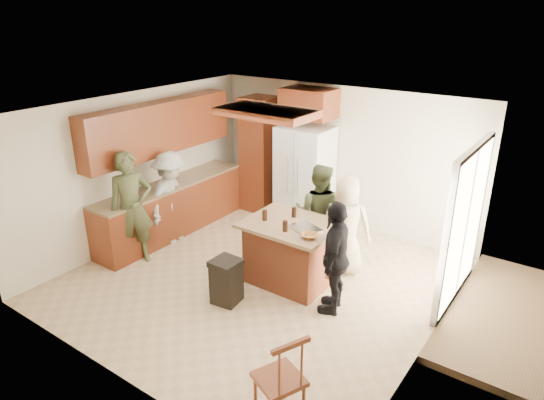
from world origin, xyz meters
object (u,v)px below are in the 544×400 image
Objects in this scene: person_front_left at (131,209)px; person_behind_right at (346,225)px; trash_bin at (226,281)px; person_counter at (171,198)px; kitchen_island at (291,252)px; spindle_chair at (280,380)px; person_side_right at (335,257)px; refrigerator at (304,176)px; person_behind_left at (319,213)px.

person_behind_right is at bearing -30.59° from person_front_left.
person_front_left reaches higher than trash_bin.
person_counter is 2.36m from kitchen_island.
trash_bin is at bearing 144.30° from spindle_chair.
person_front_left is 1.13× the size of person_counter.
person_counter is (-3.19, 0.22, 0.02)m from person_side_right.
person_behind_right is at bearing -39.31° from refrigerator.
person_counter is 4.24m from spindle_chair.
trash_bin is 0.63× the size of spindle_chair.
person_front_left is at bearing 160.35° from spindle_chair.
person_counter reaches higher than person_side_right.
refrigerator reaches higher than person_behind_right.
person_behind_right is 1.18× the size of kitchen_island.
person_behind_right is 0.91m from kitchen_island.
kitchen_island is at bearing -63.35° from refrigerator.
refrigerator is at bearing -45.83° from person_counter.
person_counter is (-2.31, -0.87, 0.00)m from person_behind_left.
refrigerator is at bearing 3.68° from person_front_left.
person_front_left is 0.99× the size of refrigerator.
refrigerator is (-1.80, 2.16, 0.13)m from person_side_right.
person_side_right is at bearing -17.33° from kitchen_island.
trash_bin is 2.12m from spindle_chair.
person_behind_right is 1.03m from person_side_right.
kitchen_island reaches higher than trash_bin.
person_side_right is 1.55× the size of spindle_chair.
refrigerator is 2.86× the size of trash_bin.
person_counter reaches higher than person_behind_right.
person_counter is at bearing 6.06° from person_behind_left.
person_side_right is 1.99m from spindle_chair.
kitchen_island is 1.04m from trash_bin.
trash_bin is (1.93, -0.90, -0.47)m from person_counter.
person_side_right is 0.94m from kitchen_island.
person_behind_right is 2.40× the size of trash_bin.
person_front_left is 1.39× the size of kitchen_island.
person_front_left reaches higher than person_counter.
kitchen_island is at bearing -122.93° from person_side_right.
person_behind_right is 2.94m from person_counter.
person_side_right is 2.81m from refrigerator.
kitchen_island is 1.29× the size of spindle_chair.
spindle_chair is at bearing -59.02° from kitchen_island.
person_counter is at bearing -109.52° from person_side_right.
spindle_chair is (3.63, -1.29, -0.43)m from person_front_left.
person_front_left is 1.79× the size of spindle_chair.
person_behind_right is at bearing -85.27° from person_counter.
person_front_left is at bearing 22.21° from person_behind_left.
person_behind_right is 1.88m from refrigerator.
refrigerator reaches higher than person_front_left.
person_side_right is 0.98× the size of person_counter.
person_behind_left is 1.22× the size of kitchen_island.
spindle_chair reaches higher than kitchen_island.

